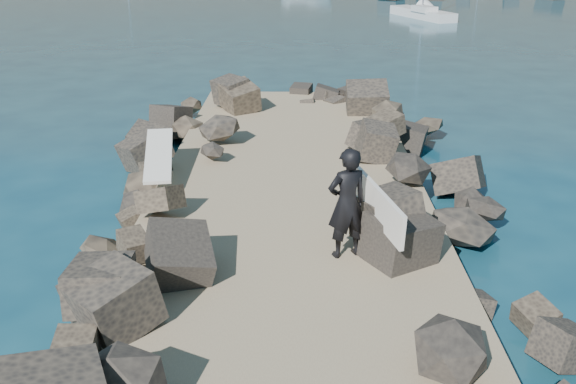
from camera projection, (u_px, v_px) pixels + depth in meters
name	position (u px, v px, depth m)	size (l,w,h in m)	color
ground	(289.00, 242.00, 13.13)	(800.00, 800.00, 0.00)	#0F384C
jetty	(287.00, 277.00, 11.16)	(6.00, 26.00, 0.60)	#8C7759
riprap_left	(128.00, 252.00, 11.60)	(2.60, 22.00, 1.00)	black
riprap_right	(449.00, 255.00, 11.50)	(2.60, 22.00, 1.00)	black
surfboard_resting	(159.00, 160.00, 14.74)	(0.60, 2.38, 0.08)	white
surfer_with_board	(351.00, 203.00, 10.92)	(1.25, 2.37, 1.97)	black
sailboat_c	(422.00, 13.00, 48.75)	(4.10, 7.11, 8.50)	silver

